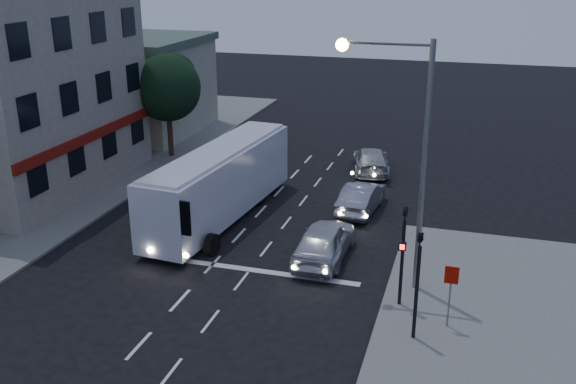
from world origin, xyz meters
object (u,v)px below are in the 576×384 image
(car_suv, at_px, (324,241))
(car_sedan_a, at_px, (362,198))
(regulatory_sign, at_px, (451,286))
(street_tree, at_px, (167,85))
(car_sedan_b, at_px, (371,160))
(tour_bus, at_px, (220,181))
(traffic_signal_main, at_px, (403,244))
(streetlight, at_px, (407,139))
(traffic_signal_side, at_px, (418,273))

(car_suv, distance_m, car_sedan_a, 5.67)
(regulatory_sign, bearing_deg, street_tree, 138.92)
(car_sedan_b, relative_size, regulatory_sign, 2.17)
(car_suv, bearing_deg, car_sedan_a, -94.60)
(tour_bus, distance_m, traffic_signal_main, 10.89)
(streetlight, bearing_deg, traffic_signal_main, -79.80)
(regulatory_sign, xyz_separation_m, streetlight, (-1.96, 2.44, 4.14))
(traffic_signal_main, xyz_separation_m, streetlight, (-0.26, 1.42, 3.31))
(streetlight, bearing_deg, street_tree, 140.49)
(car_sedan_a, relative_size, car_sedan_b, 0.89)
(tour_bus, bearing_deg, traffic_signal_main, -27.90)
(car_suv, xyz_separation_m, car_sedan_a, (0.51, 5.65, -0.10))
(car_sedan_a, bearing_deg, regulatory_sign, 120.52)
(tour_bus, xyz_separation_m, traffic_signal_main, (9.12, -5.94, 0.58))
(traffic_signal_main, height_order, streetlight, streetlight)
(car_sedan_b, relative_size, traffic_signal_side, 1.16)
(streetlight, bearing_deg, car_sedan_b, 103.66)
(tour_bus, height_order, car_sedan_a, tour_bus)
(car_suv, height_order, regulatory_sign, regulatory_sign)
(traffic_signal_main, xyz_separation_m, regulatory_sign, (1.70, -1.01, -0.82))
(regulatory_sign, distance_m, street_tree, 23.40)
(streetlight, bearing_deg, traffic_signal_side, -74.30)
(car_suv, relative_size, regulatory_sign, 2.12)
(regulatory_sign, distance_m, streetlight, 5.18)
(traffic_signal_main, distance_m, street_tree, 21.38)
(regulatory_sign, bearing_deg, traffic_signal_main, 149.16)
(traffic_signal_side, relative_size, street_tree, 0.66)
(tour_bus, xyz_separation_m, street_tree, (-6.69, 8.31, 2.66))
(tour_bus, height_order, traffic_signal_main, traffic_signal_main)
(traffic_signal_side, relative_size, streetlight, 0.46)
(car_suv, height_order, traffic_signal_main, traffic_signal_main)
(car_sedan_a, bearing_deg, car_suv, 89.79)
(car_sedan_b, bearing_deg, tour_bus, 46.04)
(car_sedan_b, xyz_separation_m, streetlight, (3.28, -13.48, 5.04))
(car_suv, height_order, streetlight, streetlight)
(regulatory_sign, xyz_separation_m, street_tree, (-17.51, 15.26, 2.90))
(car_suv, bearing_deg, car_sedan_b, -89.05)
(car_sedan_b, height_order, traffic_signal_main, traffic_signal_main)
(traffic_signal_side, bearing_deg, car_sedan_b, 104.07)
(regulatory_sign, bearing_deg, car_suv, 141.89)
(traffic_signal_side, xyz_separation_m, street_tree, (-16.51, 16.22, 2.08))
(tour_bus, height_order, regulatory_sign, tour_bus)
(street_tree, bearing_deg, streetlight, -39.51)
(car_sedan_a, xyz_separation_m, street_tree, (-12.87, 5.58, 3.80))
(car_sedan_b, bearing_deg, traffic_signal_main, 91.28)
(tour_bus, bearing_deg, street_tree, 134.02)
(tour_bus, height_order, car_suv, tour_bus)
(car_sedan_a, distance_m, car_sedan_b, 6.26)
(car_sedan_b, distance_m, traffic_signal_side, 17.49)
(tour_bus, bearing_deg, regulatory_sign, -27.55)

